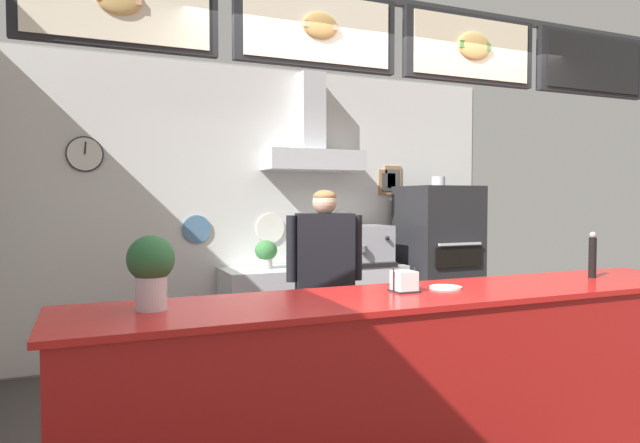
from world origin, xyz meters
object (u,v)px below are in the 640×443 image
at_px(pizza_oven, 438,266).
at_px(condiment_plate, 446,287).
at_px(potted_oregano, 298,252).
at_px(potted_thyme, 266,252).
at_px(espresso_machine, 362,245).
at_px(basil_vase, 151,269).
at_px(shop_worker, 325,288).
at_px(potted_rosemary, 334,252).
at_px(napkin_holder, 404,282).
at_px(pepper_grinder, 593,255).

bearing_deg(pizza_oven, condiment_plate, -123.87).
bearing_deg(condiment_plate, potted_oregano, 89.71).
bearing_deg(potted_oregano, potted_thyme, 174.97).
relative_size(espresso_machine, basil_vase, 1.56).
bearing_deg(espresso_machine, shop_worker, -128.92).
bearing_deg(shop_worker, potted_rosemary, -105.65).
height_order(espresso_machine, napkin_holder, espresso_machine).
height_order(pepper_grinder, basil_vase, basil_vase).
xyz_separation_m(shop_worker, basil_vase, (-1.41, -1.29, 0.36)).
relative_size(shop_worker, potted_oregano, 6.61).
bearing_deg(potted_thyme, pepper_grinder, -59.86).
bearing_deg(potted_rosemary, shop_worker, -117.64).
bearing_deg(napkin_holder, basil_vase, 179.30).
bearing_deg(condiment_plate, napkin_holder, -178.73).
xyz_separation_m(potted_oregano, condiment_plate, (-0.01, -2.40, 0.02)).
bearing_deg(potted_rosemary, pizza_oven, -8.44).
bearing_deg(shop_worker, pizza_oven, -138.13).
relative_size(potted_rosemary, basil_vase, 0.67).
xyz_separation_m(potted_oregano, pepper_grinder, (1.10, -2.40, 0.16)).
distance_m(espresso_machine, pepper_grinder, 2.44).
relative_size(pizza_oven, potted_oregano, 7.28).
bearing_deg(condiment_plate, pizza_oven, 56.13).
distance_m(espresso_machine, basil_vase, 3.31).
distance_m(espresso_machine, potted_rosemary, 0.30).
bearing_deg(espresso_machine, napkin_holder, -112.17).
bearing_deg(shop_worker, potted_thyme, -72.15).
bearing_deg(potted_thyme, espresso_machine, -1.69).
bearing_deg(basil_vase, pepper_grinder, -0.34).
distance_m(shop_worker, potted_rosemary, 1.30).
distance_m(shop_worker, potted_thyme, 1.14).
bearing_deg(pepper_grinder, potted_thyme, 120.14).
relative_size(shop_worker, condiment_plate, 9.07).
bearing_deg(potted_oregano, napkin_holder, -96.78).
height_order(pizza_oven, napkin_holder, pizza_oven).
relative_size(espresso_machine, condiment_plate, 2.96).
xyz_separation_m(potted_thyme, basil_vase, (-1.29, -2.41, 0.18)).
relative_size(pepper_grinder, napkin_holder, 2.07).
height_order(condiment_plate, basil_vase, basil_vase).
relative_size(pepper_grinder, basil_vase, 0.87).
bearing_deg(espresso_machine, potted_thyme, 178.31).
xyz_separation_m(pizza_oven, pepper_grinder, (-0.42, -2.29, 0.35)).
bearing_deg(potted_oregano, potted_rosemary, 6.97).
xyz_separation_m(shop_worker, condiment_plate, (0.18, -1.30, 0.18)).
height_order(pizza_oven, basil_vase, pizza_oven).
relative_size(shop_worker, basil_vase, 4.77).
bearing_deg(potted_oregano, condiment_plate, -90.29).
bearing_deg(potted_oregano, pizza_oven, -4.32).
bearing_deg(condiment_plate, potted_thyme, 96.95).
distance_m(potted_rosemary, basil_vase, 3.16).
distance_m(shop_worker, napkin_holder, 1.33).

